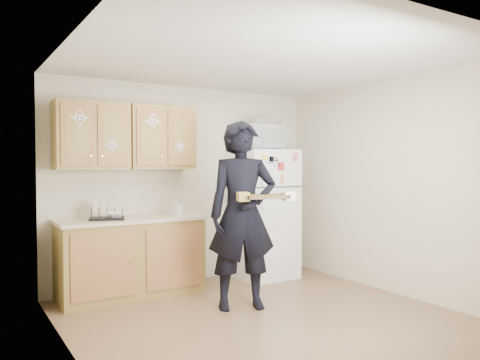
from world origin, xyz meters
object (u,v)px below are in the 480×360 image
object	(u,v)px
microwave	(262,137)
dish_rack	(107,213)
person	(242,215)
baking_tray	(266,197)
refrigerator	(263,213)

from	to	relation	value
microwave	dish_rack	world-z (taller)	microwave
person	baking_tray	world-z (taller)	person
microwave	refrigerator	bearing A→B (deg)	39.74
refrigerator	dish_rack	bearing A→B (deg)	179.29
baking_tray	dish_rack	world-z (taller)	baking_tray
refrigerator	dish_rack	distance (m)	2.08
person	dish_rack	size ratio (longest dim) A/B	5.31
person	dish_rack	world-z (taller)	person
dish_rack	person	bearing A→B (deg)	-42.39
baking_tray	microwave	size ratio (longest dim) A/B	0.71
dish_rack	baking_tray	bearing A→B (deg)	-46.88
baking_tray	dish_rack	distance (m)	1.80
microwave	dish_rack	xyz separation A→B (m)	(-2.03, 0.08, -0.89)
baking_tray	dish_rack	size ratio (longest dim) A/B	1.11
dish_rack	microwave	bearing A→B (deg)	-2.14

